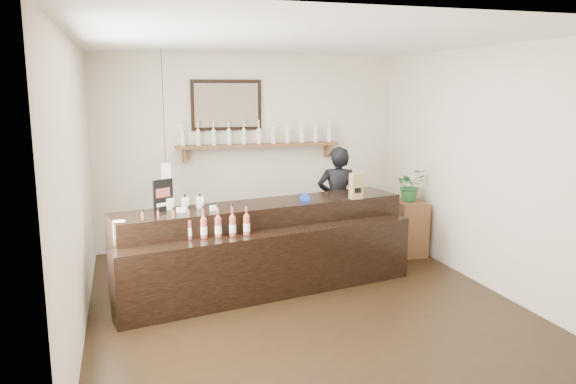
# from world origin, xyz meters

# --- Properties ---
(ground) EXTENTS (5.00, 5.00, 0.00)m
(ground) POSITION_xyz_m (0.00, 0.00, 0.00)
(ground) COLOR black
(ground) RESTS_ON ground
(room_shell) EXTENTS (5.00, 5.00, 5.00)m
(room_shell) POSITION_xyz_m (0.00, 0.00, 1.70)
(room_shell) COLOR beige
(room_shell) RESTS_ON ground
(back_wall_decor) EXTENTS (2.66, 0.96, 1.69)m
(back_wall_decor) POSITION_xyz_m (-0.15, 2.37, 1.76)
(back_wall_decor) COLOR brown
(back_wall_decor) RESTS_ON ground
(counter) EXTENTS (3.59, 1.60, 1.15)m
(counter) POSITION_xyz_m (-0.25, 0.57, 0.46)
(counter) COLOR black
(counter) RESTS_ON ground
(promo_sign) EXTENTS (0.23, 0.15, 0.35)m
(promo_sign) POSITION_xyz_m (-1.41, 0.60, 1.16)
(promo_sign) COLOR black
(promo_sign) RESTS_ON counter
(paper_bag) EXTENTS (0.16, 0.13, 0.32)m
(paper_bag) POSITION_xyz_m (0.90, 0.64, 1.14)
(paper_bag) COLOR olive
(paper_bag) RESTS_ON counter
(tape_dispenser) EXTENTS (0.12, 0.07, 0.10)m
(tape_dispenser) POSITION_xyz_m (0.26, 0.70, 1.03)
(tape_dispenser) COLOR blue
(tape_dispenser) RESTS_ON counter
(side_cabinet) EXTENTS (0.42, 0.55, 0.77)m
(side_cabinet) POSITION_xyz_m (2.00, 1.29, 0.38)
(side_cabinet) COLOR brown
(side_cabinet) RESTS_ON ground
(potted_plant) EXTENTS (0.44, 0.39, 0.45)m
(potted_plant) POSITION_xyz_m (2.00, 1.29, 0.99)
(potted_plant) COLOR #28642C
(potted_plant) RESTS_ON side_cabinet
(shopkeeper) EXTENTS (0.73, 0.58, 1.74)m
(shopkeeper) POSITION_xyz_m (1.02, 1.55, 0.87)
(shopkeeper) COLOR black
(shopkeeper) RESTS_ON ground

